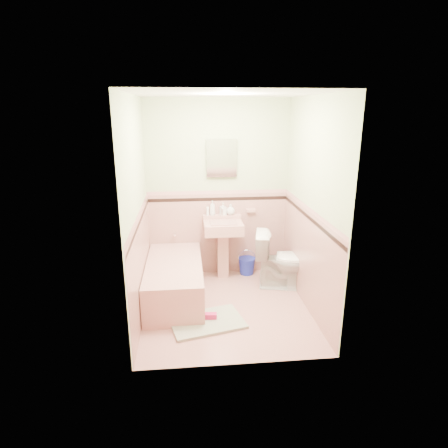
{
  "coord_description": "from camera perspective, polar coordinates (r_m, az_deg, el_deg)",
  "views": [
    {
      "loc": [
        -0.45,
        -4.17,
        2.34
      ],
      "look_at": [
        0.0,
        0.25,
        1.0
      ],
      "focal_mm": 30.5,
      "sensor_mm": 36.0,
      "label": 1
    }
  ],
  "objects": [
    {
      "name": "accent_front",
      "position": [
        3.35,
        2.31,
        -4.57
      ],
      "size": [
        2.0,
        0.0,
        2.0
      ],
      "primitive_type": "plane",
      "rotation": [
        -1.57,
        0.0,
        0.0
      ],
      "color": "black",
      "rests_on": "ground"
    },
    {
      "name": "tube",
      "position": [
        5.4,
        -2.46,
        1.95
      ],
      "size": [
        0.04,
        0.04,
        0.12
      ],
      "primitive_type": "cylinder",
      "rotation": [
        0.0,
        0.0,
        -0.26
      ],
      "color": "white",
      "rests_on": "sink"
    },
    {
      "name": "ceiling",
      "position": [
        4.2,
        0.36,
        18.96
      ],
      "size": [
        2.2,
        2.2,
        0.0
      ],
      "primitive_type": "plane",
      "rotation": [
        3.14,
        0.0,
        0.0
      ],
      "color": "white",
      "rests_on": "ground"
    },
    {
      "name": "sink",
      "position": [
        5.41,
        -0.13,
        -4.01
      ],
      "size": [
        0.54,
        0.48,
        0.84
      ],
      "primitive_type": null,
      "color": "tan",
      "rests_on": "floor"
    },
    {
      "name": "accent_left",
      "position": [
        4.38,
        -12.55,
        0.19
      ],
      "size": [
        0.0,
        2.2,
        2.2
      ],
      "primitive_type": "plane",
      "rotation": [
        1.57,
        0.0,
        1.57
      ],
      "color": "black",
      "rests_on": "ground"
    },
    {
      "name": "wall_left",
      "position": [
        4.35,
        -12.9,
        1.83
      ],
      "size": [
        0.0,
        2.5,
        2.5
      ],
      "primitive_type": "plane",
      "rotation": [
        1.57,
        0.0,
        1.57
      ],
      "color": "beige",
      "rests_on": "ground"
    },
    {
      "name": "wainscot_back",
      "position": [
        5.56,
        -0.87,
        -1.47
      ],
      "size": [
        2.0,
        0.0,
        2.0
      ],
      "primitive_type": "plane",
      "rotation": [
        1.57,
        0.0,
        0.0
      ],
      "color": "tan",
      "rests_on": "ground"
    },
    {
      "name": "wainscot_right",
      "position": [
        4.74,
        12.32,
        -5.15
      ],
      "size": [
        0.0,
        2.2,
        2.2
      ],
      "primitive_type": "plane",
      "rotation": [
        1.57,
        0.0,
        -1.57
      ],
      "color": "tan",
      "rests_on": "ground"
    },
    {
      "name": "soap_bottle_mid",
      "position": [
        5.41,
        -0.15,
        2.29
      ],
      "size": [
        0.1,
        0.1,
        0.17
      ],
      "primitive_type": "imported",
      "rotation": [
        0.0,
        0.0,
        0.32
      ],
      "color": "#B2B2B2",
      "rests_on": "sink"
    },
    {
      "name": "floor",
      "position": [
        4.8,
        0.31,
        -12.37
      ],
      "size": [
        2.2,
        2.2,
        0.0
      ],
      "primitive_type": "plane",
      "color": "tan",
      "rests_on": "ground"
    },
    {
      "name": "medicine_cabinet",
      "position": [
        5.3,
        -0.36,
        9.84
      ],
      "size": [
        0.36,
        0.04,
        0.45
      ],
      "primitive_type": "cube",
      "color": "white",
      "rests_on": "wall_back"
    },
    {
      "name": "wall_back",
      "position": [
        5.4,
        -0.92,
        5.13
      ],
      "size": [
        2.5,
        0.0,
        2.5
      ],
      "primitive_type": "plane",
      "rotation": [
        1.57,
        0.0,
        0.0
      ],
      "color": "beige",
      "rests_on": "ground"
    },
    {
      "name": "tub_faucet",
      "position": [
        5.5,
        -7.4,
        -1.49
      ],
      "size": [
        0.04,
        0.12,
        0.04
      ],
      "primitive_type": "cylinder",
      "rotation": [
        1.57,
        0.0,
        0.0
      ],
      "color": "silver",
      "rests_on": "wall_back"
    },
    {
      "name": "cap_left",
      "position": [
        4.35,
        -12.63,
        1.45
      ],
      "size": [
        0.0,
        2.2,
        2.2
      ],
      "primitive_type": "plane",
      "rotation": [
        1.57,
        0.0,
        1.57
      ],
      "color": "tan",
      "rests_on": "ground"
    },
    {
      "name": "soap_dish",
      "position": [
        5.49,
        4.03,
        2.07
      ],
      "size": [
        0.13,
        0.07,
        0.04
      ],
      "primitive_type": "cube",
      "color": "tan",
      "rests_on": "wall_back"
    },
    {
      "name": "soap_bottle_left",
      "position": [
        5.39,
        -1.76,
        2.42
      ],
      "size": [
        0.09,
        0.09,
        0.21
      ],
      "primitive_type": "imported",
      "rotation": [
        0.0,
        0.0,
        0.18
      ],
      "color": "#B2B2B2",
      "rests_on": "sink"
    },
    {
      "name": "sink_faucet",
      "position": [
        5.38,
        -0.28,
        1.8
      ],
      "size": [
        0.02,
        0.02,
        0.1
      ],
      "primitive_type": "cylinder",
      "color": "silver",
      "rests_on": "sink"
    },
    {
      "name": "accent_back",
      "position": [
        5.41,
        -0.89,
        3.74
      ],
      "size": [
        2.0,
        0.0,
        2.0
      ],
      "primitive_type": "plane",
      "rotation": [
        1.57,
        0.0,
        0.0
      ],
      "color": "black",
      "rests_on": "ground"
    },
    {
      "name": "cap_right",
      "position": [
        4.55,
        12.73,
        2.11
      ],
      "size": [
        0.0,
        2.2,
        2.2
      ],
      "primitive_type": "plane",
      "rotation": [
        1.57,
        0.0,
        -1.57
      ],
      "color": "tan",
      "rests_on": "ground"
    },
    {
      "name": "cap_back",
      "position": [
        5.39,
        -0.9,
        4.78
      ],
      "size": [
        2.0,
        0.0,
        2.0
      ],
      "primitive_type": "plane",
      "rotation": [
        1.57,
        0.0,
        0.0
      ],
      "color": "tan",
      "rests_on": "ground"
    },
    {
      "name": "wall_right",
      "position": [
        4.55,
        12.97,
        2.48
      ],
      "size": [
        0.0,
        2.5,
        2.5
      ],
      "primitive_type": "plane",
      "rotation": [
        1.57,
        0.0,
        -1.57
      ],
      "color": "beige",
      "rests_on": "ground"
    },
    {
      "name": "shoe",
      "position": [
        4.5,
        -2.08,
        -13.6
      ],
      "size": [
        0.16,
        0.08,
        0.06
      ],
      "primitive_type": "cube",
      "rotation": [
        0.0,
        0.0,
        -0.09
      ],
      "color": "#BF1E59",
      "rests_on": "bath_mat"
    },
    {
      "name": "bath_mat",
      "position": [
        4.49,
        -2.59,
        -14.44
      ],
      "size": [
        0.92,
        0.72,
        0.03
      ],
      "primitive_type": "cube",
      "rotation": [
        0.0,
        0.0,
        0.24
      ],
      "color": "gray",
      "rests_on": "floor"
    },
    {
      "name": "soap_bottle_right",
      "position": [
        5.42,
        1.0,
        2.22
      ],
      "size": [
        0.14,
        0.14,
        0.15
      ],
      "primitive_type": "imported",
      "rotation": [
        0.0,
        0.0,
        0.16
      ],
      "color": "#B2B2B2",
      "rests_on": "sink"
    },
    {
      "name": "toilet",
      "position": [
        5.22,
        8.96,
        -5.35
      ],
      "size": [
        0.84,
        0.59,
        0.78
      ],
      "primitive_type": "imported",
      "rotation": [
        0.0,
        0.0,
        1.35
      ],
      "color": "white",
      "rests_on": "floor"
    },
    {
      "name": "cap_front",
      "position": [
        3.32,
        2.33,
        -2.96
      ],
      "size": [
        2.0,
        0.0,
        2.0
      ],
      "primitive_type": "plane",
      "rotation": [
        -1.57,
        0.0,
        0.0
      ],
      "color": "tan",
      "rests_on": "ground"
    },
    {
      "name": "bathtub",
      "position": [
        4.98,
        -7.41,
        -8.52
      ],
      "size": [
        0.7,
        1.5,
        0.45
      ],
      "primitive_type": "cube",
      "color": "tan",
      "rests_on": "floor"
    },
    {
      "name": "accent_right",
      "position": [
        4.58,
        12.65,
        0.9
      ],
      "size": [
        0.0,
        2.2,
        2.2
      ],
      "primitive_type": "plane",
      "rotation": [
        1.57,
        0.0,
        -1.57
      ],
      "color": "black",
      "rests_on": "ground"
    },
    {
      "name": "wainscot_left",
      "position": [
        4.55,
        -12.22,
        -6.1
      ],
      "size": [
        0.0,
        2.2,
        2.2
      ],
      "primitive_type": "plane",
      "rotation": [
        1.57,
        0.0,
        1.57
      ],
      "color": "tan",
      "rests_on": "ground"
    },
    {
      "name": "bucket",
      "position": [
        5.67,
        3.43,
        -6.28
      ],
      "size": [
        0.25,
        0.25,
        0.25
      ],
      "primitive_type": null,
      "rotation": [
        0.0,
        0.0,
        -0.01
      ],
      "color": "#1B29AE",
      "rests_on": "floor"
    },
    {
      "name": "wainscot_front",
      "position": [
        3.57,
        2.23,
        -12.41
      ],
      "size": [
        2.0,
        0.0,
        2.0
      ],
      "primitive_type": "plane",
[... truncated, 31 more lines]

